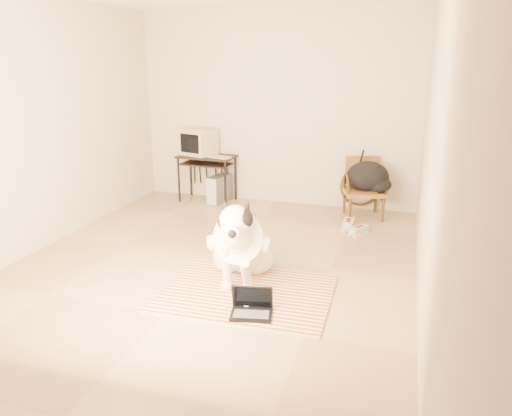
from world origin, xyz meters
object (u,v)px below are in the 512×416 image
at_px(crt_monitor, 199,142).
at_px(backpack, 370,178).
at_px(pc_tower, 219,189).
at_px(laptop, 252,307).
at_px(computer_desk, 207,162).
at_px(dog, 240,245).
at_px(rattan_chair, 363,187).

xyz_separation_m(crt_monitor, backpack, (2.49, -0.21, -0.33)).
xyz_separation_m(pc_tower, backpack, (2.15, -0.13, 0.34)).
height_order(laptop, computer_desk, computer_desk).
bearing_deg(dog, rattan_chair, 69.34).
xyz_separation_m(laptop, crt_monitor, (-1.80, 3.17, 0.79)).
height_order(dog, computer_desk, dog).
xyz_separation_m(dog, computer_desk, (-1.36, 2.50, 0.22)).
bearing_deg(dog, crt_monitor, 120.48).
distance_m(computer_desk, crt_monitor, 0.32).
bearing_deg(crt_monitor, computer_desk, -20.89).
height_order(crt_monitor, pc_tower, crt_monitor).
relative_size(computer_desk, crt_monitor, 1.59).
relative_size(rattan_chair, backpack, 1.34).
distance_m(dog, laptop, 0.75).
bearing_deg(laptop, rattan_chair, 78.70).
bearing_deg(pc_tower, rattan_chair, -1.65).
bearing_deg(rattan_chair, computer_desk, 177.84).
distance_m(laptop, backpack, 3.08).
xyz_separation_m(laptop, backpack, (0.68, 2.96, 0.47)).
xyz_separation_m(laptop, rattan_chair, (0.61, 3.03, 0.32)).
bearing_deg(computer_desk, backpack, -3.75).
relative_size(dog, pc_tower, 2.64).
relative_size(laptop, crt_monitor, 0.73).
bearing_deg(rattan_chair, pc_tower, 178.35).
bearing_deg(dog, computer_desk, 118.64).
xyz_separation_m(laptop, computer_desk, (-1.67, 3.12, 0.51)).
bearing_deg(pc_tower, backpack, -3.41).
height_order(crt_monitor, backpack, crt_monitor).
height_order(dog, rattan_chair, dog).
bearing_deg(crt_monitor, backpack, -4.74).
distance_m(laptop, computer_desk, 3.57).
xyz_separation_m(computer_desk, rattan_chair, (2.27, -0.09, -0.19)).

